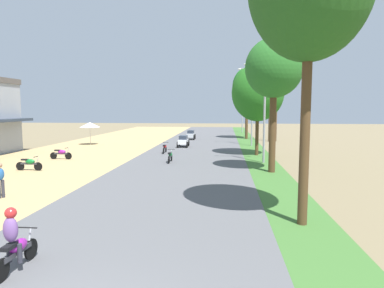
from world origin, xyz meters
TOP-DOWN VIEW (x-y plane):
  - parked_motorbike_second at (-9.88, 16.34)m, footprint 1.80×0.54m
  - parked_motorbike_third at (-10.18, 21.37)m, footprint 1.80×0.54m
  - vendor_umbrella at (-12.12, 32.27)m, footprint 2.20×2.20m
  - pedestrian_on_shoulder at (-7.24, 9.59)m, footprint 0.38×0.43m
  - median_tree_second at (5.90, 17.32)m, footprint 3.59×3.59m
  - median_tree_third at (5.67, 25.38)m, footprint 4.47×4.47m
  - median_tree_fourth at (5.75, 41.56)m, footprint 3.88×3.88m
  - streetlamp_near at (5.80, 21.13)m, footprint 3.16×0.20m
  - streetlamp_mid at (5.80, 33.12)m, footprint 3.16×0.20m
  - streetlamp_far at (5.80, 44.58)m, footprint 3.16×0.20m
  - streetlamp_farthest at (5.80, 54.11)m, footprint 3.16×0.20m
  - utility_pole_near at (9.29, 39.27)m, footprint 1.80×0.20m
  - utility_pole_far at (8.37, 38.75)m, footprint 1.80×0.20m
  - car_sedan_white at (-1.48, 31.03)m, footprint 1.10×2.26m
  - car_sedan_silver at (-1.56, 39.88)m, footprint 1.10×2.26m
  - motorbike_foreground_rider at (-2.28, 2.89)m, footprint 0.54×1.80m
  - motorbike_ahead_second at (-1.21, 20.61)m, footprint 0.54×1.80m
  - motorbike_ahead_third at (-2.56, 25.93)m, footprint 0.54×1.80m

SIDE VIEW (x-z plane):
  - parked_motorbike_second at x=-9.88m, z-range 0.08..1.02m
  - parked_motorbike_third at x=-10.18m, z-range 0.08..1.02m
  - motorbike_ahead_second at x=-1.21m, z-range 0.10..1.04m
  - motorbike_ahead_third at x=-2.56m, z-range 0.10..1.04m
  - car_sedan_white at x=-1.48m, z-range 0.15..1.34m
  - car_sedan_silver at x=-1.56m, z-range 0.15..1.34m
  - motorbike_foreground_rider at x=-2.28m, z-range 0.03..1.69m
  - pedestrian_on_shoulder at x=-7.24m, z-range 0.15..1.77m
  - vendor_umbrella at x=-12.12m, z-range 1.05..3.57m
  - streetlamp_farthest at x=5.80m, z-range 0.65..7.92m
  - streetlamp_far at x=5.80m, z-range 0.65..8.01m
  - streetlamp_near at x=5.80m, z-range 0.65..8.16m
  - utility_pole_near at x=9.29m, z-range 0.19..9.35m
  - streetlamp_mid at x=5.80m, z-range 0.67..9.16m
  - utility_pole_far at x=8.37m, z-range 0.19..9.86m
  - median_tree_third at x=5.67m, z-range 1.52..9.42m
  - median_tree_second at x=5.90m, z-range 2.34..10.81m
  - median_tree_fourth at x=5.75m, z-range 2.25..11.67m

